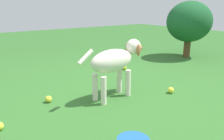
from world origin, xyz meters
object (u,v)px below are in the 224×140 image
object	(u,v)px
dog	(116,61)
tennis_ball_2	(171,90)
tennis_ball_1	(48,99)
tennis_ball_3	(124,68)

from	to	relation	value
dog	tennis_ball_2	xyz separation A→B (m)	(-0.53, 0.28, -0.34)
dog	tennis_ball_2	bearing A→B (deg)	-33.35
tennis_ball_1	tennis_ball_3	world-z (taller)	same
dog	tennis_ball_2	size ratio (longest dim) A/B	12.80
tennis_ball_1	tennis_ball_3	size ratio (longest dim) A/B	1.00
tennis_ball_1	tennis_ball_2	xyz separation A→B (m)	(-1.15, 0.55, 0.00)
tennis_ball_1	dog	bearing A→B (deg)	156.16
tennis_ball_3	tennis_ball_1	bearing A→B (deg)	18.97
tennis_ball_2	tennis_ball_3	bearing A→B (deg)	-100.73
tennis_ball_3	dog	bearing A→B (deg)	45.26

